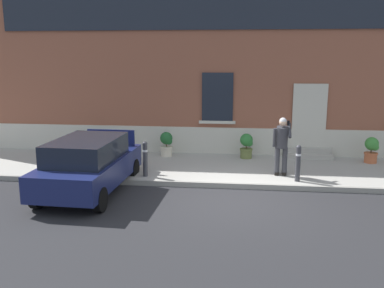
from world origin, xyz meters
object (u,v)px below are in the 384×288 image
hatchback_car_navy (89,164)px  bollard_near_person (298,162)px  person_on_phone (282,143)px  planter_charcoal (89,142)px  planter_olive (247,145)px  planter_cream (167,143)px  bollard_far_left (145,158)px  planter_terracotta (372,149)px

hatchback_car_navy → bollard_near_person: (5.64, 1.19, -0.08)m
hatchback_car_navy → person_on_phone: person_on_phone is taller
person_on_phone → planter_charcoal: 6.90m
hatchback_car_navy → person_on_phone: 5.50m
hatchback_car_navy → planter_charcoal: hatchback_car_navy is taller
planter_olive → bollard_near_person: bearing=-61.7°
planter_cream → planter_olive: bearing=0.2°
bollard_far_left → planter_terracotta: size_ratio=1.22×
planter_charcoal → planter_terracotta: same height
hatchback_car_navy → planter_terracotta: bearing=23.6°
person_on_phone → hatchback_car_navy: bearing=-178.3°
planter_charcoal → planter_cream: bearing=1.5°
hatchback_car_navy → person_on_phone: (5.21, 1.71, 0.36)m
planter_cream → planter_terracotta: size_ratio=1.00×
bollard_near_person → bollard_far_left: (-4.38, 0.00, 0.00)m
planter_olive → planter_terracotta: same height
bollard_far_left → bollard_near_person: bearing=0.0°
hatchback_car_navy → planter_terracotta: size_ratio=4.80×
bollard_near_person → planter_charcoal: bearing=160.1°
bollard_far_left → planter_olive: size_ratio=1.22×
hatchback_car_navy → bollard_near_person: 5.76m
planter_charcoal → planter_olive: (5.59, 0.08, 0.00)m
hatchback_car_navy → planter_charcoal: size_ratio=4.80×
hatchback_car_navy → bollard_far_left: (1.26, 1.19, -0.08)m
bollard_near_person → planter_terracotta: bearing=42.3°
hatchback_car_navy → planter_olive: bearing=42.0°
bollard_near_person → person_on_phone: (-0.42, 0.52, 0.44)m
bollard_far_left → person_on_phone: bearing=7.5°
bollard_far_left → planter_cream: 2.62m
bollard_far_left → person_on_phone: 4.01m
person_on_phone → planter_charcoal: bearing=146.5°
bollard_far_left → planter_terracotta: bollard_far_left is taller
hatchback_car_navy → planter_terracotta: 9.08m
person_on_phone → planter_charcoal: size_ratio=2.03×
bollard_near_person → planter_olive: bearing=118.3°
planter_cream → planter_olive: 2.79m
person_on_phone → planter_cream: bearing=134.6°
bollard_far_left → planter_charcoal: bearing=135.9°
planter_cream → planter_terracotta: bearing=-1.4°
planter_olive → planter_cream: bearing=-179.8°
bollard_far_left → planter_olive: bollard_far_left is taller
planter_olive → bollard_far_left: bearing=-138.6°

